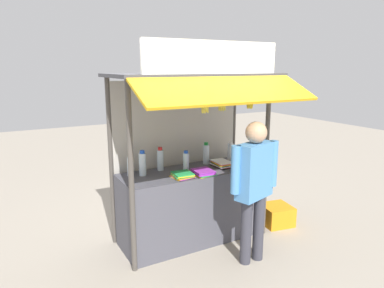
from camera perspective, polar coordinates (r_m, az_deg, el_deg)
ground_plane at (r=4.82m, az=-0.00°, el=-15.15°), size 20.00×20.00×0.00m
stall_counter at (r=4.62m, az=-0.00°, el=-9.98°), size 1.85×0.68×0.94m
stall_structure at (r=4.38m, az=-0.36°, el=2.98°), size 2.05×1.48×2.51m
water_bottle_mid_left at (r=4.27m, az=-8.10°, el=-3.22°), size 0.09×0.09×0.31m
water_bottle_back_left at (r=4.47m, az=-5.20°, el=-2.54°), size 0.08×0.08×0.30m
water_bottle_center at (r=4.74m, az=2.31°, el=-1.62°), size 0.08×0.08×0.30m
water_bottle_far_left at (r=4.39m, az=-1.00°, el=-2.93°), size 0.08×0.08×0.27m
water_bottle_back_right at (r=4.88m, az=6.31°, el=-1.35°), size 0.08×0.08×0.29m
water_bottle_far_right at (r=4.28m, az=-10.08°, el=-3.56°), size 0.07×0.07×0.27m
magazine_stack_right at (r=4.29m, az=1.86°, el=-4.65°), size 0.25×0.29×0.06m
magazine_stack_front_right at (r=4.64m, az=4.90°, el=-3.25°), size 0.22×0.30×0.08m
magazine_stack_mid_right at (r=4.18m, az=-1.58°, el=-5.12°), size 0.25×0.27×0.06m
banana_bunch_leftmost at (r=3.99m, az=4.94°, el=6.53°), size 0.11×0.11×0.29m
banana_bunch_inner_left at (r=3.87m, az=2.12°, el=6.23°), size 0.10×0.10×0.30m
banana_bunch_rightmost at (r=4.22m, az=9.44°, el=6.61°), size 0.10×0.10×0.29m
vendor_person at (r=3.98m, az=10.16°, el=-5.81°), size 0.63×0.33×1.66m
plastic_crate at (r=5.29m, az=13.64°, el=-11.20°), size 0.47×0.47×0.28m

